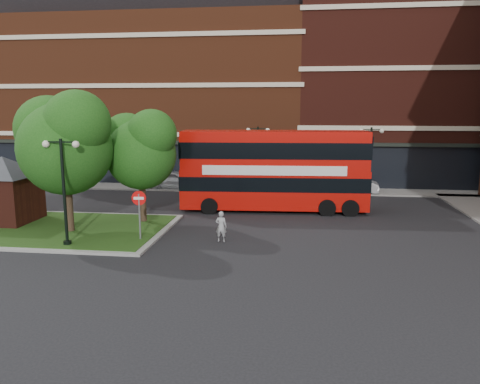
# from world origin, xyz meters

# --- Properties ---
(ground) EXTENTS (120.00, 120.00, 0.00)m
(ground) POSITION_xyz_m (0.00, 0.00, 0.00)
(ground) COLOR black
(ground) RESTS_ON ground
(pavement_far) EXTENTS (44.00, 3.00, 0.12)m
(pavement_far) POSITION_xyz_m (0.00, 16.50, 0.06)
(pavement_far) COLOR slate
(pavement_far) RESTS_ON ground
(terrace_far_left) EXTENTS (26.00, 12.00, 14.00)m
(terrace_far_left) POSITION_xyz_m (-8.00, 24.00, 7.00)
(terrace_far_left) COLOR #612C17
(terrace_far_left) RESTS_ON ground
(terrace_far_right) EXTENTS (18.00, 12.00, 16.00)m
(terrace_far_right) POSITION_xyz_m (14.00, 24.00, 8.00)
(terrace_far_right) COLOR #471911
(terrace_far_right) RESTS_ON ground
(traffic_island) EXTENTS (12.60, 7.60, 0.15)m
(traffic_island) POSITION_xyz_m (-8.00, 3.00, 0.07)
(traffic_island) COLOR gray
(traffic_island) RESTS_ON ground
(kiosk) EXTENTS (6.51, 6.51, 3.60)m
(kiosk) POSITION_xyz_m (-11.00, 4.00, 2.32)
(kiosk) COLOR #471911
(kiosk) RESTS_ON traffic_island
(tree_island_west) EXTENTS (5.40, 4.71, 7.21)m
(tree_island_west) POSITION_xyz_m (-6.60, 2.58, 4.79)
(tree_island_west) COLOR #2D2116
(tree_island_west) RESTS_ON ground
(tree_island_east) EXTENTS (4.46, 3.90, 6.29)m
(tree_island_east) POSITION_xyz_m (-3.58, 5.06, 4.24)
(tree_island_east) COLOR #2D2116
(tree_island_east) RESTS_ON ground
(lamp_island) EXTENTS (1.72, 0.36, 5.00)m
(lamp_island) POSITION_xyz_m (-5.50, 0.20, 2.83)
(lamp_island) COLOR black
(lamp_island) RESTS_ON ground
(lamp_far_left) EXTENTS (1.72, 0.36, 5.00)m
(lamp_far_left) POSITION_xyz_m (2.00, 14.50, 2.83)
(lamp_far_left) COLOR black
(lamp_far_left) RESTS_ON ground
(lamp_far_right) EXTENTS (1.72, 0.36, 5.00)m
(lamp_far_right) POSITION_xyz_m (10.00, 14.50, 2.83)
(lamp_far_right) COLOR black
(lamp_far_right) RESTS_ON ground
(bus) EXTENTS (11.52, 3.24, 4.35)m
(bus) POSITION_xyz_m (3.48, 9.30, 2.85)
(bus) COLOR #B30D07
(bus) RESTS_ON ground
(woman) EXTENTS (0.57, 0.40, 1.50)m
(woman) POSITION_xyz_m (1.39, 2.00, 0.75)
(woman) COLOR #939396
(woman) RESTS_ON ground
(car_silver) EXTENTS (4.44, 1.88, 1.50)m
(car_silver) POSITION_xyz_m (-4.77, 16.00, 0.75)
(car_silver) COLOR silver
(car_silver) RESTS_ON ground
(car_white) EXTENTS (4.57, 2.06, 1.46)m
(car_white) POSITION_xyz_m (8.75, 16.00, 0.73)
(car_white) COLOR silver
(car_white) RESTS_ON ground
(no_entry_sign) EXTENTS (0.69, 0.11, 2.48)m
(no_entry_sign) POSITION_xyz_m (-2.46, 1.50, 1.77)
(no_entry_sign) COLOR slate
(no_entry_sign) RESTS_ON ground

